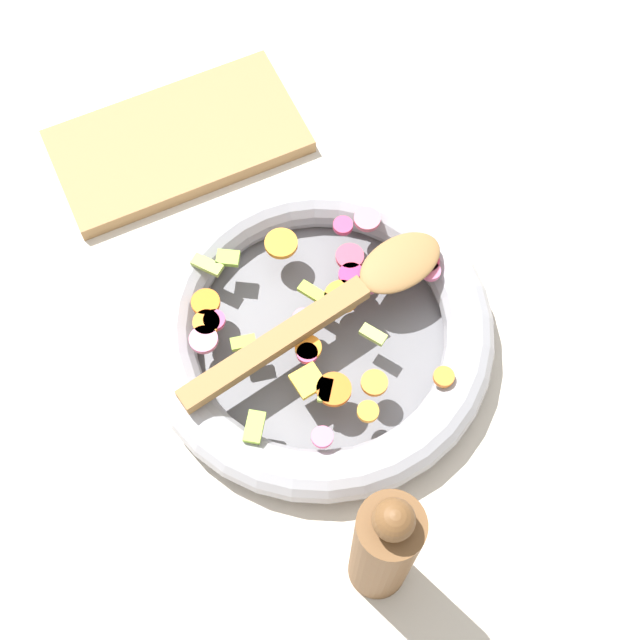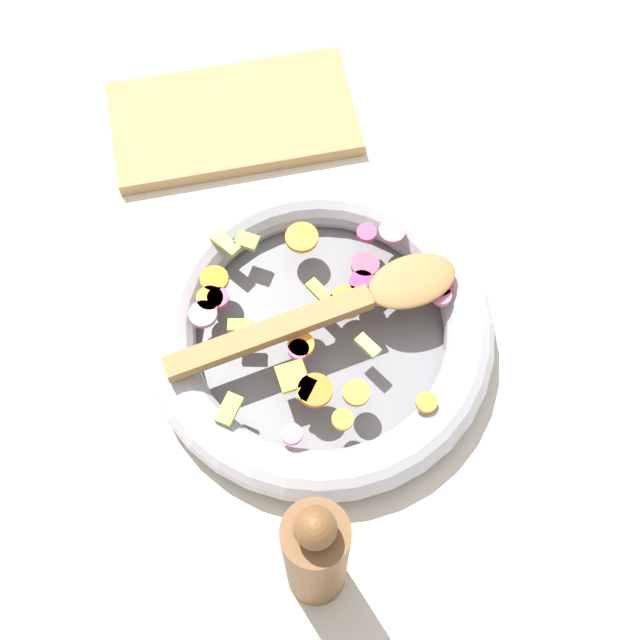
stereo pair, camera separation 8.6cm
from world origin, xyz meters
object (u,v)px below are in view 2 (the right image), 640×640
object	(u,v)px
skillet	(320,332)
wooden_spoon	(345,305)
cutting_board	(233,119)
pepper_mill	(316,556)

from	to	relation	value
skillet	wooden_spoon	distance (m)	0.05
skillet	cutting_board	size ratio (longest dim) A/B	1.26
cutting_board	skillet	bearing A→B (deg)	-81.53
skillet	wooden_spoon	world-z (taller)	wooden_spoon
wooden_spoon	cutting_board	distance (m)	0.29
skillet	pepper_mill	distance (m)	0.25
wooden_spoon	pepper_mill	distance (m)	0.25
skillet	pepper_mill	xyz separation A→B (m)	(-0.05, -0.23, 0.08)
wooden_spoon	cutting_board	size ratio (longest dim) A/B	1.09
wooden_spoon	skillet	bearing A→B (deg)	-169.66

